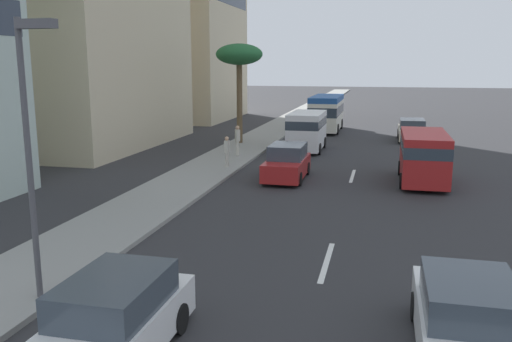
# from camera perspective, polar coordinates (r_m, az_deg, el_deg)

# --- Properties ---
(ground_plane) EXTENTS (198.00, 198.00, 0.00)m
(ground_plane) POSITION_cam_1_polar(r_m,az_deg,el_deg) (35.60, 11.00, 2.19)
(ground_plane) COLOR #2D2D30
(sidewalk_right) EXTENTS (162.00, 3.25, 0.15)m
(sidewalk_right) POSITION_cam_1_polar(r_m,az_deg,el_deg) (36.66, -0.79, 2.78)
(sidewalk_right) COLOR gray
(sidewalk_right) RESTS_ON ground_plane
(lane_stripe_mid) EXTENTS (3.20, 0.16, 0.01)m
(lane_stripe_mid) POSITION_cam_1_polar(r_m,az_deg,el_deg) (15.57, 7.50, -9.50)
(lane_stripe_mid) COLOR silver
(lane_stripe_mid) RESTS_ON ground_plane
(lane_stripe_far) EXTENTS (3.20, 0.16, 0.01)m
(lane_stripe_far) POSITION_cam_1_polar(r_m,az_deg,el_deg) (27.28, 10.19, -0.52)
(lane_stripe_far) COLOR silver
(lane_stripe_far) RESTS_ON ground_plane
(car_lead) EXTENTS (4.19, 1.83, 1.69)m
(car_lead) POSITION_cam_1_polar(r_m,az_deg,el_deg) (26.06, 3.31, 0.85)
(car_lead) COLOR #A51E1E
(car_lead) RESTS_ON ground_plane
(car_second) EXTENTS (4.35, 1.84, 1.61)m
(car_second) POSITION_cam_1_polar(r_m,az_deg,el_deg) (10.76, -15.02, -15.30)
(car_second) COLOR white
(car_second) RESTS_ON ground_plane
(van_third) EXTENTS (4.67, 2.15, 2.46)m
(van_third) POSITION_cam_1_polar(r_m,az_deg,el_deg) (34.72, 5.42, 4.46)
(van_third) COLOR white
(van_third) RESTS_ON ground_plane
(car_fourth) EXTENTS (4.69, 1.92, 1.59)m
(car_fourth) POSITION_cam_1_polar(r_m,az_deg,el_deg) (40.72, 16.17, 4.15)
(car_fourth) COLOR beige
(car_fourth) RESTS_ON ground_plane
(car_fifth) EXTENTS (4.10, 1.86, 1.62)m
(car_fifth) POSITION_cam_1_polar(r_m,az_deg,el_deg) (11.25, 21.43, -14.47)
(car_fifth) COLOR white
(car_fifth) RESTS_ON ground_plane
(van_sixth) EXTENTS (5.20, 2.15, 2.36)m
(van_sixth) POSITION_cam_1_polar(r_m,az_deg,el_deg) (26.32, 17.34, 1.70)
(van_sixth) COLOR #A51E1E
(van_sixth) RESTS_ON ground_plane
(minibus_seventh) EXTENTS (6.82, 2.40, 2.91)m
(minibus_seventh) POSITION_cam_1_polar(r_m,az_deg,el_deg) (45.04, 7.48, 6.23)
(minibus_seventh) COLOR silver
(minibus_seventh) RESTS_ON ground_plane
(pedestrian_near_lamp) EXTENTS (0.33, 0.23, 1.62)m
(pedestrian_near_lamp) POSITION_cam_1_polar(r_m,az_deg,el_deg) (28.33, -3.10, 2.20)
(pedestrian_near_lamp) COLOR beige
(pedestrian_near_lamp) RESTS_ON sidewalk_right
(pedestrian_mid_block) EXTENTS (0.39, 0.36, 1.79)m
(pedestrian_mid_block) POSITION_cam_1_polar(r_m,az_deg,el_deg) (31.82, -1.97, 3.41)
(pedestrian_mid_block) COLOR beige
(pedestrian_mid_block) RESTS_ON sidewalk_right
(palm_tree) EXTENTS (3.14, 3.14, 6.69)m
(palm_tree) POSITION_cam_1_polar(r_m,az_deg,el_deg) (36.89, -1.79, 11.98)
(palm_tree) COLOR brown
(palm_tree) RESTS_ON sidewalk_right
(street_lamp) EXTENTS (0.24, 0.97, 6.34)m
(street_lamp) POSITION_cam_1_polar(r_m,az_deg,el_deg) (12.85, -22.74, 4.11)
(street_lamp) COLOR #4C4C51
(street_lamp) RESTS_ON sidewalk_right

